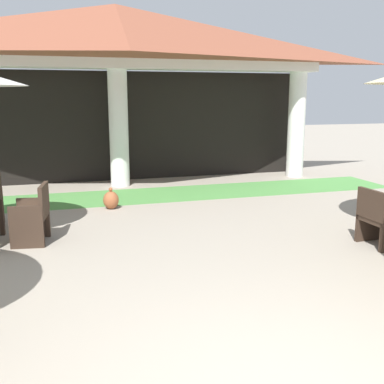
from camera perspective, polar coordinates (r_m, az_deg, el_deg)
The scene contains 5 objects.
background_pavilion at distance 11.79m, azimuth -9.40°, elevation 17.27°, with size 11.03×3.01×4.35m.
lawn_strip at distance 10.54m, azimuth -7.77°, elevation -0.54°, with size 12.83×1.68×0.01m, color #519347.
patio_chair_near_foreground_west at distance 7.51m, azimuth 22.20°, elevation -3.15°, with size 0.51×0.62×0.87m.
patio_chair_mid_left_east at distance 7.52m, azimuth -19.07°, elevation -2.78°, with size 0.59×0.69×0.91m.
terracotta_urn at distance 9.42m, azimuth -9.96°, elevation -0.97°, with size 0.31×0.31×0.44m.
Camera 1 is at (-1.56, -2.53, 2.23)m, focal length 43.26 mm.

